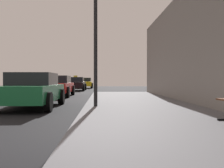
# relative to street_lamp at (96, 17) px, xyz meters

# --- Properties ---
(sidewalk) EXTENTS (4.00, 32.00, 0.15)m
(sidewalk) POSITION_rel_street_lamp_xyz_m (1.62, -5.10, -2.97)
(sidewalk) COLOR #5B5B60
(sidewalk) RESTS_ON ground_plane
(street_lamp) EXTENTS (0.36, 0.36, 4.22)m
(street_lamp) POSITION_rel_street_lamp_xyz_m (0.00, 0.00, 0.00)
(street_lamp) COLOR black
(street_lamp) RESTS_ON sidewalk
(car_green) EXTENTS (1.94, 4.43, 1.27)m
(car_green) POSITION_rel_street_lamp_xyz_m (-2.33, 1.10, -2.40)
(car_green) COLOR #196638
(car_green) RESTS_ON ground_plane
(car_red) EXTENTS (1.97, 4.53, 1.27)m
(car_red) POSITION_rel_street_lamp_xyz_m (-2.61, 8.12, -2.40)
(car_red) COLOR red
(car_red) RESTS_ON ground_plane
(car_black) EXTENTS (1.96, 4.32, 1.43)m
(car_black) POSITION_rel_street_lamp_xyz_m (-2.32, 17.41, -2.40)
(car_black) COLOR black
(car_black) RESTS_ON ground_plane
(car_yellow) EXTENTS (2.03, 4.03, 1.27)m
(car_yellow) POSITION_rel_street_lamp_xyz_m (-1.92, 24.83, -2.40)
(car_yellow) COLOR yellow
(car_yellow) RESTS_ON ground_plane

